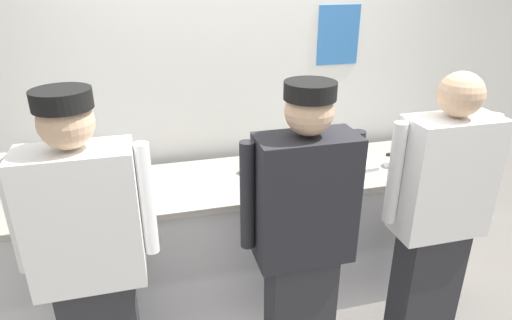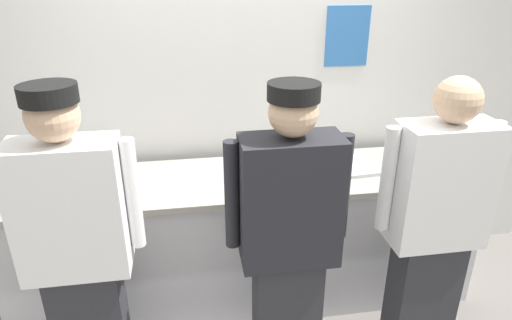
# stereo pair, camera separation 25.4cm
# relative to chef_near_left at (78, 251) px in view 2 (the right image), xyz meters

# --- Properties ---
(wall_back) EXTENTS (4.79, 0.11, 2.91)m
(wall_back) POSITION_rel_chef_near_left_xyz_m (0.90, 1.12, 0.53)
(wall_back) COLOR silver
(wall_back) RESTS_ON ground
(prep_counter) EXTENTS (3.05, 0.68, 0.93)m
(prep_counter) POSITION_rel_chef_near_left_xyz_m (0.90, 0.65, -0.45)
(prep_counter) COLOR silver
(prep_counter) RESTS_ON ground
(chef_near_left) EXTENTS (0.62, 0.24, 1.72)m
(chef_near_left) POSITION_rel_chef_near_left_xyz_m (0.00, 0.00, 0.00)
(chef_near_left) COLOR #2D2D33
(chef_near_left) RESTS_ON ground
(chef_center) EXTENTS (0.61, 0.24, 1.70)m
(chef_center) POSITION_rel_chef_near_left_xyz_m (1.00, -0.06, -0.01)
(chef_center) COLOR #2D2D33
(chef_center) RESTS_ON ground
(chef_far_right) EXTENTS (0.62, 0.24, 1.70)m
(chef_far_right) POSITION_rel_chef_near_left_xyz_m (1.79, -0.04, -0.02)
(chef_far_right) COLOR #2D2D33
(chef_far_right) RESTS_ON ground
(plate_stack_front) EXTENTS (0.24, 0.24, 0.06)m
(plate_stack_front) POSITION_rel_chef_near_left_xyz_m (0.14, 0.72, 0.04)
(plate_stack_front) COLOR white
(plate_stack_front) RESTS_ON prep_counter
(plate_stack_rear) EXTENTS (0.20, 0.20, 0.08)m
(plate_stack_rear) POSITION_rel_chef_near_left_xyz_m (1.09, 0.62, 0.05)
(plate_stack_rear) COLOR white
(plate_stack_rear) RESTS_ON prep_counter
(mixing_bowl_steel) EXTENTS (0.38, 0.38, 0.13)m
(mixing_bowl_steel) POSITION_rel_chef_near_left_xyz_m (-0.24, 0.69, 0.08)
(mixing_bowl_steel) COLOR #B7BABF
(mixing_bowl_steel) RESTS_ON prep_counter
(sheet_tray) EXTENTS (0.43, 0.35, 0.02)m
(sheet_tray) POSITION_rel_chef_near_left_xyz_m (1.53, 0.67, 0.02)
(sheet_tray) COLOR #B7BABF
(sheet_tray) RESTS_ON prep_counter
(squeeze_bottle_primary) EXTENTS (0.06, 0.06, 0.20)m
(squeeze_bottle_primary) POSITION_rel_chef_near_left_xyz_m (0.00, 0.57, 0.11)
(squeeze_bottle_primary) COLOR red
(squeeze_bottle_primary) RESTS_ON prep_counter
(squeeze_bottle_secondary) EXTENTS (0.06, 0.06, 0.21)m
(squeeze_bottle_secondary) POSITION_rel_chef_near_left_xyz_m (1.27, 0.47, 0.11)
(squeeze_bottle_secondary) COLOR #E5E066
(squeeze_bottle_secondary) RESTS_ON prep_counter
(ramekin_yellow_sauce) EXTENTS (0.09, 0.09, 0.04)m
(ramekin_yellow_sauce) POSITION_rel_chef_near_left_xyz_m (1.85, 0.56, 0.03)
(ramekin_yellow_sauce) COLOR white
(ramekin_yellow_sauce) RESTS_ON prep_counter
(ramekin_orange_sauce) EXTENTS (0.08, 0.08, 0.05)m
(ramekin_orange_sauce) POSITION_rel_chef_near_left_xyz_m (0.90, 0.71, 0.04)
(ramekin_orange_sauce) COLOR white
(ramekin_orange_sauce) RESTS_ON prep_counter
(chefs_knife) EXTENTS (0.27, 0.03, 0.02)m
(chefs_knife) POSITION_rel_chef_near_left_xyz_m (2.03, 0.73, 0.02)
(chefs_knife) COLOR #B7BABF
(chefs_knife) RESTS_ON prep_counter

